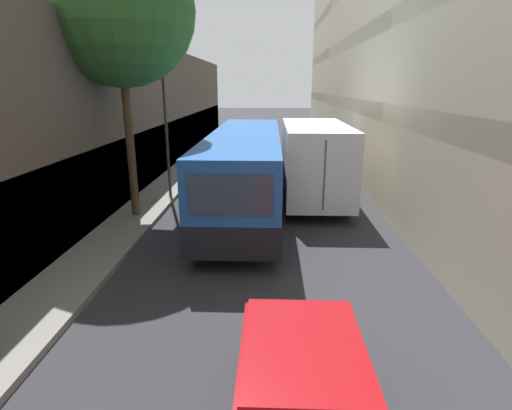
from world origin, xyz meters
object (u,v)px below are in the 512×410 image
car_hatchback (303,393)px  panel_van (252,142)px  box_truck (312,158)px  street_lamp (163,81)px  bus (246,169)px  street_tree_left (118,8)px

car_hatchback → panel_van: 21.36m
car_hatchback → box_truck: (1.31, 12.58, 0.95)m
box_truck → street_lamp: 6.83m
panel_van → box_truck: bearing=-71.2°
car_hatchback → box_truck: box_truck is taller
bus → panel_van: bearing=91.3°
bus → street_lamp: (-3.31, 1.27, 3.23)m
car_hatchback → bus: bearing=97.6°
street_lamp → street_tree_left: bearing=-103.1°
box_truck → bus: bearing=-144.5°
street_lamp → street_tree_left: street_tree_left is taller
panel_van → car_hatchback: bearing=-85.5°
panel_van → street_tree_left: size_ratio=0.50×
street_tree_left → bus: bearing=19.0°
street_tree_left → box_truck: bearing=26.4°
box_truck → street_tree_left: street_tree_left is taller
box_truck → panel_van: (-2.98, 8.72, -0.54)m
car_hatchback → panel_van: (-1.67, 21.30, 0.41)m
car_hatchback → bus: (-1.42, 10.63, 0.85)m
bus → car_hatchback: bearing=-82.4°
street_tree_left → car_hatchback: bearing=-60.1°
bus → box_truck: size_ratio=1.36×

